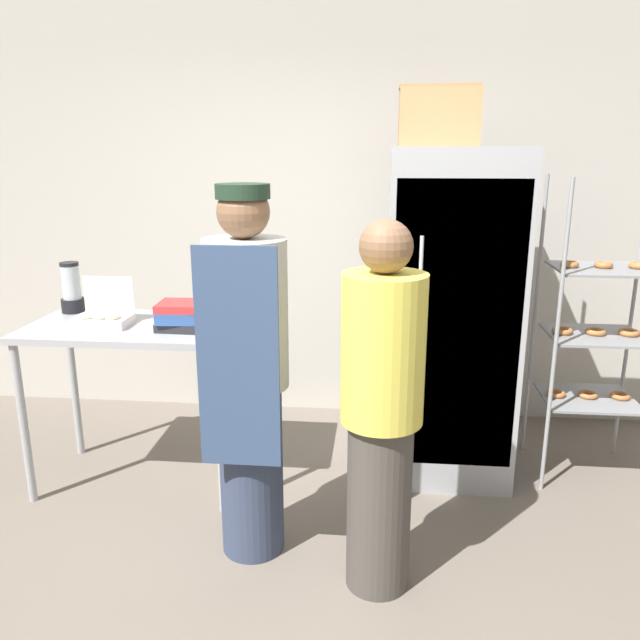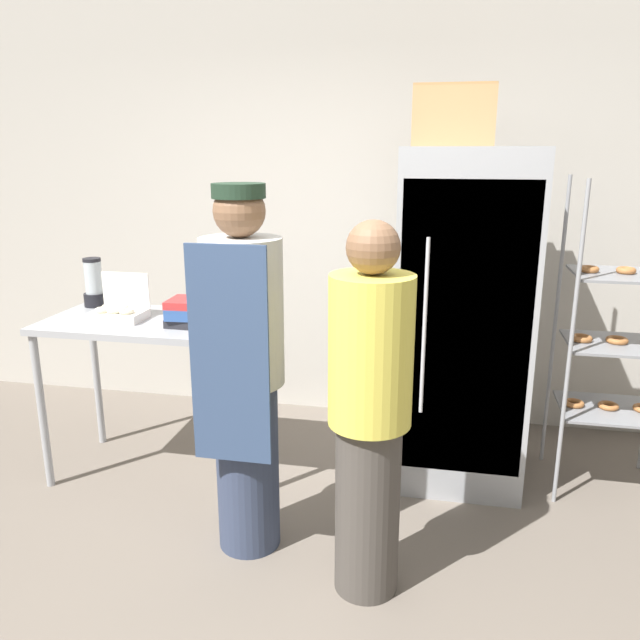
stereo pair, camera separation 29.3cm
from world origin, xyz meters
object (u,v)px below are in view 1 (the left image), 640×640
Objects in this scene: cardboard_storage_box at (438,117)px; person_baker at (248,372)px; baking_rack at (595,334)px; blender_pitcher at (72,290)px; refrigerator at (449,316)px; binder_stack at (189,316)px; person_customer at (381,411)px; donut_box at (103,317)px.

cardboard_storage_box is 0.25× the size of person_baker.
blender_pitcher is at bearing -177.54° from baking_rack.
refrigerator reaches higher than binder_stack.
refrigerator is at bearing -36.87° from cardboard_storage_box.
baking_rack reaches higher than binder_stack.
cardboard_storage_box is at bearing 77.31° from person_customer.
cardboard_storage_box reaches higher than donut_box.
donut_box is (-2.68, -0.39, 0.13)m from baking_rack.
person_customer is (1.49, -0.73, -0.16)m from donut_box.
refrigerator is 4.34× the size of cardboard_storage_box.
person_baker is (0.90, -0.54, -0.09)m from donut_box.
person_baker is at bearing -152.60° from baking_rack.
baking_rack is 4.00× the size of cardboard_storage_box.
binder_stack is at bearing 145.07° from person_customer.
cardboard_storage_box is at bearing 21.31° from binder_stack.
donut_box is 0.67× the size of cardboard_storage_box.
cardboard_storage_box is 1.74m from person_baker.
baking_rack reaches higher than person_baker.
donut_box is at bearing -168.20° from refrigerator.
refrigerator is 1.09m from cardboard_storage_box.
person_baker is (-0.97, -0.93, -0.04)m from refrigerator.
person_customer is (-1.19, -1.12, -0.03)m from baking_rack.
donut_box is 0.87× the size of binder_stack.
blender_pitcher is (-0.30, 0.26, 0.08)m from donut_box.
refrigerator is 6.45× the size of donut_box.
blender_pitcher is at bearing -174.12° from cardboard_storage_box.
cardboard_storage_box is (1.28, 0.50, 1.01)m from binder_stack.
person_baker is at bearing -33.61° from blender_pitcher.
baking_rack is at bearing 43.22° from person_customer.
blender_pitcher is at bearing 146.39° from person_baker.
cardboard_storage_box reaches higher than refrigerator.
person_customer reaches higher than donut_box.
refrigerator is at bearing 3.49° from blender_pitcher.
refrigerator reaches higher than donut_box.
person_baker is (0.42, -0.51, -0.11)m from binder_stack.
cardboard_storage_box is at bearing 5.88° from blender_pitcher.
person_baker is 1.07× the size of person_customer.
donut_box reaches higher than binder_stack.
baking_rack is at bearing 27.40° from person_baker.
cardboard_storage_box is at bearing 49.45° from person_baker.
binder_stack is at bearing -169.31° from baking_rack.
baking_rack is 2.72m from donut_box.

